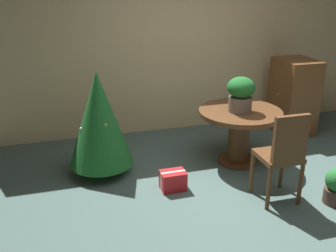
{
  "coord_description": "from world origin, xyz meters",
  "views": [
    {
      "loc": [
        -1.79,
        -3.33,
        2.26
      ],
      "look_at": [
        -0.69,
        0.48,
        0.72
      ],
      "focal_mm": 41.62,
      "sensor_mm": 36.0,
      "label": 1
    }
  ],
  "objects_px": {
    "flower_vase": "(241,93)",
    "wooden_cabinet": "(293,96)",
    "wooden_chair_near": "(283,153)",
    "gift_box_red": "(173,180)",
    "holiday_tree": "(99,119)",
    "round_dining_table": "(239,126)"
  },
  "relations": [
    {
      "from": "flower_vase",
      "to": "wooden_cabinet",
      "type": "distance_m",
      "value": 1.55
    },
    {
      "from": "wooden_chair_near",
      "to": "gift_box_red",
      "type": "xyz_separation_m",
      "value": [
        -1.0,
        0.56,
        -0.46
      ]
    },
    {
      "from": "wooden_chair_near",
      "to": "gift_box_red",
      "type": "bearing_deg",
      "value": 150.93
    },
    {
      "from": "gift_box_red",
      "to": "wooden_chair_near",
      "type": "bearing_deg",
      "value": -29.07
    },
    {
      "from": "flower_vase",
      "to": "round_dining_table",
      "type": "bearing_deg",
      "value": 47.51
    },
    {
      "from": "flower_vase",
      "to": "wooden_cabinet",
      "type": "height_order",
      "value": "flower_vase"
    },
    {
      "from": "holiday_tree",
      "to": "gift_box_red",
      "type": "bearing_deg",
      "value": -41.14
    },
    {
      "from": "flower_vase",
      "to": "wooden_chair_near",
      "type": "height_order",
      "value": "flower_vase"
    },
    {
      "from": "round_dining_table",
      "to": "flower_vase",
      "type": "xyz_separation_m",
      "value": [
        -0.03,
        -0.03,
        0.45
      ]
    },
    {
      "from": "wooden_chair_near",
      "to": "wooden_cabinet",
      "type": "bearing_deg",
      "value": 54.39
    },
    {
      "from": "flower_vase",
      "to": "wooden_chair_near",
      "type": "distance_m",
      "value": 1.03
    },
    {
      "from": "round_dining_table",
      "to": "flower_vase",
      "type": "bearing_deg",
      "value": -132.49
    },
    {
      "from": "wooden_chair_near",
      "to": "holiday_tree",
      "type": "height_order",
      "value": "holiday_tree"
    },
    {
      "from": "round_dining_table",
      "to": "gift_box_red",
      "type": "distance_m",
      "value": 1.15
    },
    {
      "from": "holiday_tree",
      "to": "wooden_cabinet",
      "type": "xyz_separation_m",
      "value": [
        2.96,
        0.56,
        -0.14
      ]
    },
    {
      "from": "flower_vase",
      "to": "holiday_tree",
      "type": "bearing_deg",
      "value": 172.56
    },
    {
      "from": "flower_vase",
      "to": "holiday_tree",
      "type": "distance_m",
      "value": 1.72
    },
    {
      "from": "wooden_chair_near",
      "to": "gift_box_red",
      "type": "distance_m",
      "value": 1.23
    },
    {
      "from": "wooden_chair_near",
      "to": "holiday_tree",
      "type": "distance_m",
      "value": 2.08
    },
    {
      "from": "gift_box_red",
      "to": "wooden_cabinet",
      "type": "distance_m",
      "value": 2.58
    },
    {
      "from": "gift_box_red",
      "to": "wooden_cabinet",
      "type": "height_order",
      "value": "wooden_cabinet"
    },
    {
      "from": "flower_vase",
      "to": "gift_box_red",
      "type": "bearing_deg",
      "value": -157.4
    }
  ]
}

